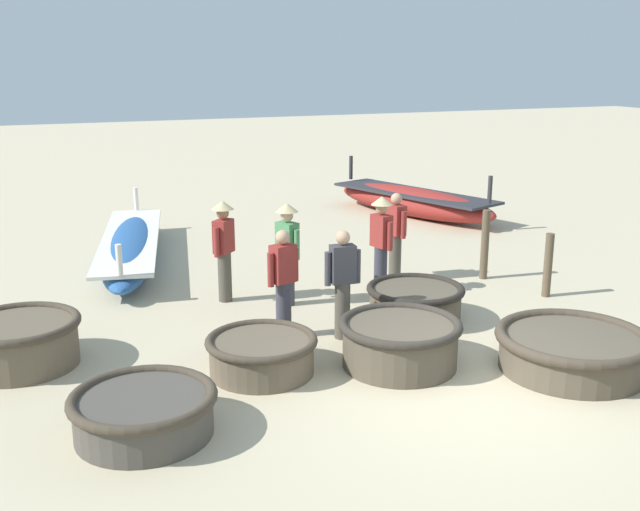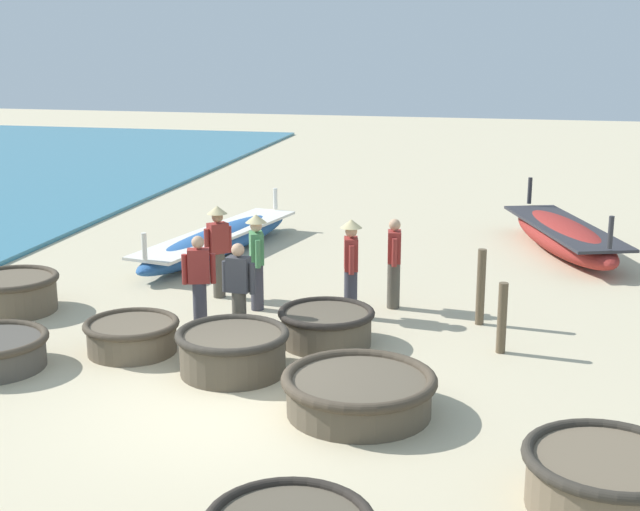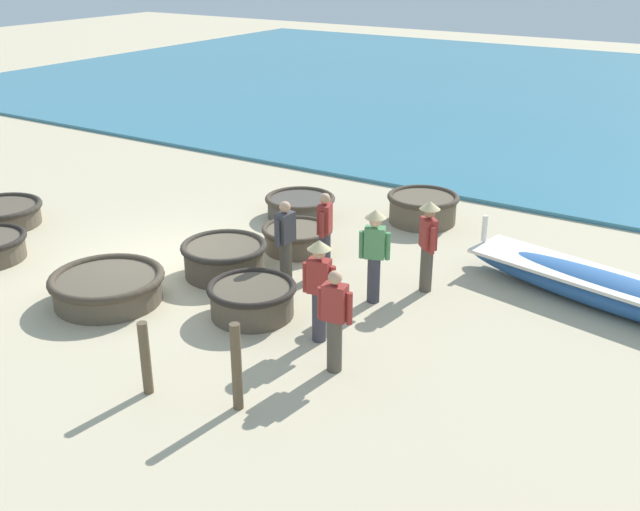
% 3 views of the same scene
% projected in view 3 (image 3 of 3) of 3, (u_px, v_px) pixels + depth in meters
% --- Properties ---
extents(ground_plane, '(80.00, 80.00, 0.00)m').
position_uv_depth(ground_plane, '(170.00, 268.00, 14.20)').
color(ground_plane, '#C6B793').
extents(sea, '(28.00, 52.00, 0.10)m').
position_uv_depth(sea, '(629.00, 103.00, 28.32)').
color(sea, teal).
rests_on(sea, ground).
extents(coracle_far_left, '(1.96, 1.96, 0.52)m').
position_uv_depth(coracle_far_left, '(108.00, 286.00, 12.78)').
color(coracle_far_left, brown).
rests_on(coracle_far_left, ground).
extents(coracle_center, '(1.57, 1.57, 0.48)m').
position_uv_depth(coracle_center, '(300.00, 205.00, 16.74)').
color(coracle_center, '#4C473F').
rests_on(coracle_center, ground).
extents(coracle_tilted, '(1.57, 1.57, 0.63)m').
position_uv_depth(coracle_tilted, '(423.00, 207.00, 16.40)').
color(coracle_tilted, brown).
rests_on(coracle_tilted, ground).
extents(coracle_front_right, '(1.59, 1.59, 0.62)m').
position_uv_depth(coracle_front_right, '(224.00, 258.00, 13.81)').
color(coracle_front_right, brown).
rests_on(coracle_front_right, ground).
extents(coracle_nearest, '(1.48, 1.48, 0.55)m').
position_uv_depth(coracle_nearest, '(252.00, 299.00, 12.31)').
color(coracle_nearest, brown).
rests_on(coracle_nearest, ground).
extents(coracle_front_left, '(1.75, 1.75, 0.48)m').
position_uv_depth(coracle_front_left, '(1.00, 213.00, 16.26)').
color(coracle_front_left, brown).
rests_on(coracle_front_left, ground).
extents(coracle_weathered, '(1.42, 1.42, 0.49)m').
position_uv_depth(coracle_weathered, '(297.00, 237.00, 14.95)').
color(coracle_weathered, brown).
rests_on(coracle_weathered, ground).
extents(long_boat_red_hull, '(2.18, 5.90, 1.01)m').
position_uv_depth(long_boat_red_hull, '(619.00, 294.00, 12.49)').
color(long_boat_red_hull, '#285693').
rests_on(long_boat_red_hull, ground).
extents(fisherman_standing_right, '(0.53, 0.25, 1.57)m').
position_uv_depth(fisherman_standing_right, '(286.00, 241.00, 13.24)').
color(fisherman_standing_right, '#4C473D').
rests_on(fisherman_standing_right, ground).
extents(fisherman_with_hat, '(0.36, 0.52, 1.67)m').
position_uv_depth(fisherman_with_hat, '(319.00, 284.00, 11.28)').
color(fisherman_with_hat, '#383842').
rests_on(fisherman_with_hat, ground).
extents(fisherman_standing_left, '(0.41, 0.40, 1.67)m').
position_uv_depth(fisherman_standing_left, '(428.00, 240.00, 12.93)').
color(fisherman_standing_left, '#4C473D').
rests_on(fisherman_standing_left, ground).
extents(fisherman_by_coracle, '(0.51, 0.32, 1.57)m').
position_uv_depth(fisherman_by_coracle, '(325.00, 231.00, 13.66)').
color(fisherman_by_coracle, '#383842').
rests_on(fisherman_by_coracle, ground).
extents(fisherman_hauling, '(0.27, 0.52, 1.57)m').
position_uv_depth(fisherman_hauling, '(335.00, 319.00, 10.51)').
color(fisherman_hauling, '#4C473D').
rests_on(fisherman_hauling, ground).
extents(fisherman_crouching, '(0.36, 0.50, 1.67)m').
position_uv_depth(fisherman_crouching, '(374.00, 250.00, 12.53)').
color(fisherman_crouching, '#383842').
rests_on(fisherman_crouching, ground).
extents(mooring_post_mid_beach, '(0.14, 0.14, 1.26)m').
position_uv_depth(mooring_post_mid_beach, '(237.00, 367.00, 9.71)').
color(mooring_post_mid_beach, brown).
rests_on(mooring_post_mid_beach, ground).
extents(mooring_post_shoreline, '(0.14, 0.14, 1.08)m').
position_uv_depth(mooring_post_shoreline, '(145.00, 358.00, 10.09)').
color(mooring_post_shoreline, brown).
rests_on(mooring_post_shoreline, ground).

